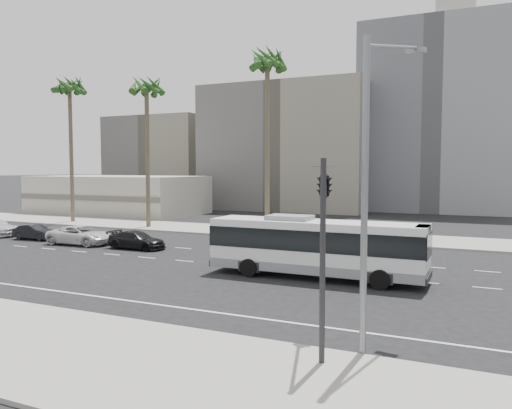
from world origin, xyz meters
The scene contains 17 objects.
ground centered at (0.00, 0.00, 0.00)m, with size 700.00×700.00×0.00m, color black.
sidewalk_north centered at (0.00, 15.50, 0.07)m, with size 120.00×7.00×0.15m, color gray.
sidewalk_south centered at (0.00, -15.50, 0.07)m, with size 120.00×7.00×0.15m, color gray.
commercial_low centered at (-30.00, 25.99, 2.50)m, with size 22.00×12.16×5.00m.
midrise_beige_west centered at (-12.00, 45.00, 9.00)m, with size 24.00×18.00×18.00m, color #65625D.
midrise_gray_center centered at (8.00, 52.00, 13.00)m, with size 20.00×20.00×26.00m, color slate.
midrise_beige_far centered at (-38.00, 50.00, 7.50)m, with size 18.00×16.00×15.00m, color #65625D.
civic_tower centered at (-2.00, 250.00, 38.83)m, with size 42.00×42.00×129.00m.
city_bus centered at (6.34, -1.27, 1.80)m, with size 11.91×2.92×3.42m.
car_a centered at (-8.98, 2.79, 0.66)m, with size 4.56×1.85×1.32m, color black.
car_b centered at (-14.48, 2.76, 0.74)m, with size 5.34×2.46×1.48m, color silver.
car_c centered at (-19.98, 3.23, 0.64)m, with size 3.89×1.36×1.28m, color black.
streetlight_corner centered at (11.45, -11.34, 6.02)m, with size 1.43×5.00×10.64m.
traffic_signal centered at (9.56, -10.36, 5.31)m, with size 2.95×4.05×6.36m.
palm_near centered at (-3.63, 15.10, 15.30)m, with size 5.02×5.02×16.89m.
palm_mid centered at (-16.29, 14.11, 13.74)m, with size 4.94×4.94×15.27m.
palm_far centered at (-27.12, 14.85, 14.65)m, with size 4.69×4.69×16.13m.
Camera 1 is at (14.84, -27.77, 6.06)m, focal length 35.56 mm.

